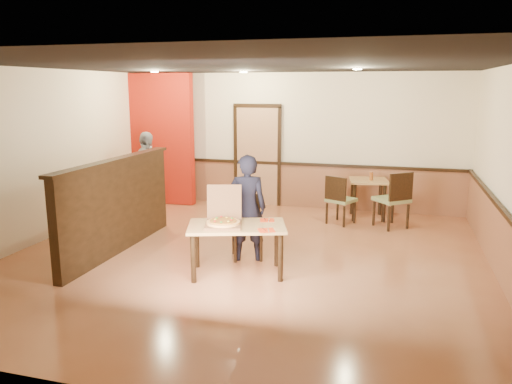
# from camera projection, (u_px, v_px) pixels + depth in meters

# --- Properties ---
(floor) EXTENTS (7.00, 7.00, 0.00)m
(floor) POSITION_uv_depth(u_px,v_px,m) (246.00, 258.00, 7.43)
(floor) COLOR #BE7249
(floor) RESTS_ON ground
(ceiling) EXTENTS (7.00, 7.00, 0.00)m
(ceiling) POSITION_uv_depth(u_px,v_px,m) (245.00, 65.00, 6.86)
(ceiling) COLOR black
(ceiling) RESTS_ON wall_back
(wall_back) EXTENTS (7.00, 0.00, 7.00)m
(wall_back) POSITION_uv_depth(u_px,v_px,m) (295.00, 141.00, 10.44)
(wall_back) COLOR beige
(wall_back) RESTS_ON floor
(wall_left) EXTENTS (0.00, 7.00, 7.00)m
(wall_left) POSITION_uv_depth(u_px,v_px,m) (40.00, 156.00, 8.08)
(wall_left) COLOR beige
(wall_left) RESTS_ON floor
(wainscot_back) EXTENTS (7.00, 0.04, 0.90)m
(wainscot_back) POSITION_uv_depth(u_px,v_px,m) (294.00, 185.00, 10.61)
(wainscot_back) COLOR #905939
(wainscot_back) RESTS_ON floor
(chair_rail_back) EXTENTS (7.00, 0.06, 0.06)m
(chair_rail_back) POSITION_uv_depth(u_px,v_px,m) (294.00, 164.00, 10.49)
(chair_rail_back) COLOR black
(chair_rail_back) RESTS_ON wall_back
(wainscot_right) EXTENTS (0.04, 7.00, 0.90)m
(wainscot_right) POSITION_uv_depth(u_px,v_px,m) (504.00, 250.00, 6.41)
(wainscot_right) COLOR #905939
(wainscot_right) RESTS_ON floor
(chair_rail_right) EXTENTS (0.06, 7.00, 0.06)m
(chair_rail_right) POSITION_uv_depth(u_px,v_px,m) (506.00, 214.00, 6.32)
(chair_rail_right) COLOR black
(chair_rail_right) RESTS_ON wall_right
(back_door) EXTENTS (0.90, 0.06, 2.10)m
(back_door) POSITION_uv_depth(u_px,v_px,m) (257.00, 156.00, 10.69)
(back_door) COLOR tan
(back_door) RESTS_ON wall_back
(booth_partition) EXTENTS (0.20, 3.10, 1.44)m
(booth_partition) POSITION_uv_depth(u_px,v_px,m) (117.00, 205.00, 7.63)
(booth_partition) COLOR black
(booth_partition) RESTS_ON floor
(red_accent_panel) EXTENTS (1.60, 0.20, 2.78)m
(red_accent_panel) POSITION_uv_depth(u_px,v_px,m) (158.00, 139.00, 10.75)
(red_accent_panel) COLOR #A1190B
(red_accent_panel) RESTS_ON floor
(spot_a) EXTENTS (0.14, 0.14, 0.02)m
(spot_a) POSITION_uv_depth(u_px,v_px,m) (155.00, 72.00, 9.17)
(spot_a) COLOR #FFF2B2
(spot_a) RESTS_ON ceiling
(spot_b) EXTENTS (0.14, 0.14, 0.02)m
(spot_b) POSITION_uv_depth(u_px,v_px,m) (244.00, 72.00, 9.43)
(spot_b) COLOR #FFF2B2
(spot_b) RESTS_ON ceiling
(spot_c) EXTENTS (0.14, 0.14, 0.02)m
(spot_c) POSITION_uv_depth(u_px,v_px,m) (357.00, 69.00, 7.90)
(spot_c) COLOR #FFF2B2
(spot_c) RESTS_ON ceiling
(main_table) EXTENTS (1.46, 1.10, 0.69)m
(main_table) POSITION_uv_depth(u_px,v_px,m) (237.00, 233.00, 6.69)
(main_table) COLOR tan
(main_table) RESTS_ON floor
(diner_chair) EXTENTS (0.60, 0.60, 0.92)m
(diner_chair) POSITION_uv_depth(u_px,v_px,m) (247.00, 224.00, 7.42)
(diner_chair) COLOR olive
(diner_chair) RESTS_ON floor
(side_chair_left) EXTENTS (0.60, 0.60, 0.91)m
(side_chair_left) POSITION_uv_depth(u_px,v_px,m) (339.00, 198.00, 9.19)
(side_chair_left) COLOR olive
(side_chair_left) RESTS_ON floor
(side_chair_right) EXTENTS (0.72, 0.72, 1.04)m
(side_chair_right) POSITION_uv_depth(u_px,v_px,m) (394.00, 197.00, 8.91)
(side_chair_right) COLOR olive
(side_chair_right) RESTS_ON floor
(side_table) EXTENTS (0.81, 0.81, 0.76)m
(side_table) POSITION_uv_depth(u_px,v_px,m) (368.00, 189.00, 9.61)
(side_table) COLOR tan
(side_table) RESTS_ON floor
(diner) EXTENTS (0.66, 0.53, 1.56)m
(diner) POSITION_uv_depth(u_px,v_px,m) (247.00, 208.00, 7.22)
(diner) COLOR black
(diner) RESTS_ON floor
(passerby) EXTENTS (0.42, 0.97, 1.64)m
(passerby) POSITION_uv_depth(u_px,v_px,m) (147.00, 173.00, 9.97)
(passerby) COLOR gray
(passerby) RESTS_ON floor
(pizza_box) EXTENTS (0.61, 0.67, 0.50)m
(pizza_box) POSITION_uv_depth(u_px,v_px,m) (223.00, 220.00, 6.65)
(pizza_box) COLOR brown
(pizza_box) RESTS_ON main_table
(pizza) EXTENTS (0.48, 0.48, 0.03)m
(pizza) POSITION_uv_depth(u_px,v_px,m) (223.00, 222.00, 6.60)
(pizza) COLOR #F3B058
(pizza) RESTS_ON pizza_box
(napkin_near) EXTENTS (0.27, 0.27, 0.01)m
(napkin_near) POSITION_uv_depth(u_px,v_px,m) (266.00, 230.00, 6.41)
(napkin_near) COLOR red
(napkin_near) RESTS_ON main_table
(napkin_far) EXTENTS (0.24, 0.24, 0.01)m
(napkin_far) POSITION_uv_depth(u_px,v_px,m) (267.00, 220.00, 6.90)
(napkin_far) COLOR red
(napkin_far) RESTS_ON main_table
(condiment) EXTENTS (0.06, 0.06, 0.16)m
(condiment) POSITION_uv_depth(u_px,v_px,m) (371.00, 176.00, 9.49)
(condiment) COLOR brown
(condiment) RESTS_ON side_table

